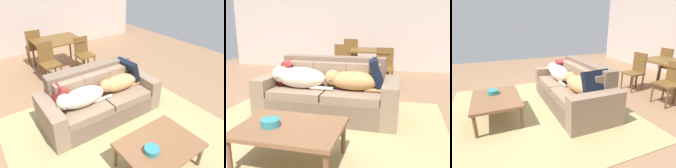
% 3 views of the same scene
% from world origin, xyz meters
% --- Properties ---
extents(ground_plane, '(10.00, 10.00, 0.00)m').
position_xyz_m(ground_plane, '(0.00, 0.00, 0.00)').
color(ground_plane, '#986F4F').
extents(back_partition, '(8.00, 0.12, 2.70)m').
position_xyz_m(back_partition, '(0.00, 4.00, 1.35)').
color(back_partition, beige).
rests_on(back_partition, ground).
extents(area_rug, '(3.34, 3.20, 0.01)m').
position_xyz_m(area_rug, '(0.27, -0.63, 0.01)').
color(area_rug, tan).
rests_on(area_rug, ground).
extents(couch, '(2.06, 0.94, 0.86)m').
position_xyz_m(couch, '(0.27, 0.08, 0.32)').
color(couch, '#76604C').
rests_on(couch, ground).
extents(dog_on_left_cushion, '(0.94, 0.35, 0.31)m').
position_xyz_m(dog_on_left_cushion, '(-0.17, -0.09, 0.60)').
color(dog_on_left_cushion, beige).
rests_on(dog_on_left_cushion, couch).
extents(dog_on_right_cushion, '(0.90, 0.35, 0.28)m').
position_xyz_m(dog_on_right_cushion, '(0.62, -0.02, 0.57)').
color(dog_on_right_cushion, tan).
rests_on(dog_on_right_cushion, couch).
extents(throw_pillow_by_left_arm, '(0.28, 0.39, 0.39)m').
position_xyz_m(throw_pillow_by_left_arm, '(-0.43, 0.14, 0.61)').
color(throw_pillow_by_left_arm, maroon).
rests_on(throw_pillow_by_left_arm, couch).
extents(throw_pillow_by_right_arm, '(0.29, 0.48, 0.47)m').
position_xyz_m(throw_pillow_by_right_arm, '(0.98, 0.13, 0.64)').
color(throw_pillow_by_right_arm, black).
rests_on(throw_pillow_by_right_arm, couch).
extents(coffee_table, '(1.02, 0.75, 0.40)m').
position_xyz_m(coffee_table, '(0.28, -1.36, 0.36)').
color(coffee_table, brown).
rests_on(coffee_table, ground).
extents(bowl_on_coffee_table, '(0.19, 0.19, 0.07)m').
position_xyz_m(bowl_on_coffee_table, '(0.10, -1.40, 0.44)').
color(bowl_on_coffee_table, teal).
rests_on(bowl_on_coffee_table, coffee_table).
extents(dining_table, '(1.15, 0.91, 0.76)m').
position_xyz_m(dining_table, '(0.50, 2.39, 0.69)').
color(dining_table, brown).
rests_on(dining_table, ground).
extents(dining_chair_near_left, '(0.43, 0.43, 0.90)m').
position_xyz_m(dining_chair_near_left, '(0.05, 1.85, 0.49)').
color(dining_chair_near_left, brown).
rests_on(dining_chair_near_left, ground).
extents(dining_chair_near_right, '(0.40, 0.40, 0.85)m').
position_xyz_m(dining_chair_near_right, '(0.96, 1.86, 0.48)').
color(dining_chair_near_right, brown).
rests_on(dining_chair_near_right, ground).
extents(dining_chair_far_left, '(0.44, 0.44, 0.97)m').
position_xyz_m(dining_chair_far_left, '(0.07, 2.93, 0.53)').
color(dining_chair_far_left, brown).
rests_on(dining_chair_far_left, ground).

